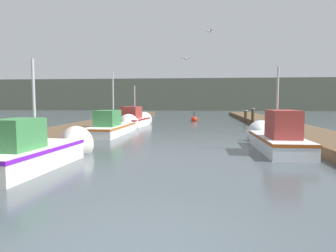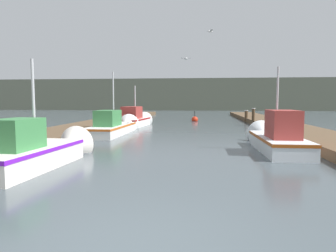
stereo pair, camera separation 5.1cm
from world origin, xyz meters
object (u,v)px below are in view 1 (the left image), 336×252
at_px(fishing_boat_2, 116,126).
at_px(mooring_piling_2, 253,117).
at_px(mooring_piling_1, 96,123).
at_px(channel_buoy, 194,120).
at_px(mooring_piling_0, 246,116).
at_px(fishing_boat_3, 135,119).
at_px(fishing_boat_0, 41,150).
at_px(fishing_boat_1, 275,137).
at_px(seagull_1, 186,59).
at_px(seagull_lead, 210,31).

bearing_deg(fishing_boat_2, mooring_piling_2, 35.47).
bearing_deg(mooring_piling_1, channel_buoy, 61.51).
distance_m(mooring_piling_0, mooring_piling_2, 3.71).
bearing_deg(mooring_piling_1, fishing_boat_3, 75.85).
bearing_deg(fishing_boat_0, mooring_piling_1, 102.68).
height_order(fishing_boat_3, mooring_piling_0, fishing_boat_3).
xyz_separation_m(mooring_piling_1, channel_buoy, (5.47, 10.09, -0.44)).
height_order(fishing_boat_3, channel_buoy, fishing_boat_3).
height_order(fishing_boat_1, mooring_piling_2, fishing_boat_1).
relative_size(mooring_piling_0, mooring_piling_1, 0.84).
xyz_separation_m(fishing_boat_1, mooring_piling_1, (-8.76, 4.73, 0.15)).
distance_m(fishing_boat_0, fishing_boat_3, 13.30).
bearing_deg(fishing_boat_0, mooring_piling_0, 68.73).
bearing_deg(channel_buoy, fishing_boat_0, -102.84).
distance_m(mooring_piling_1, seagull_1, 6.24).
distance_m(fishing_boat_1, channel_buoy, 15.17).
relative_size(fishing_boat_1, fishing_boat_3, 1.10).
xyz_separation_m(fishing_boat_1, fishing_boat_2, (-7.69, 4.91, -0.05)).
bearing_deg(fishing_boat_3, mooring_piling_0, 35.29).
xyz_separation_m(mooring_piling_2, seagull_lead, (-3.44, -5.70, 5.01)).
bearing_deg(mooring_piling_2, fishing_boat_0, -120.70).
height_order(fishing_boat_0, channel_buoy, fishing_boat_0).
relative_size(fishing_boat_2, mooring_piling_2, 4.75).
height_order(fishing_boat_0, mooring_piling_2, fishing_boat_0).
distance_m(fishing_boat_0, mooring_piling_0, 20.14).
xyz_separation_m(channel_buoy, seagull_1, (-0.38, -9.72, 4.03)).
relative_size(fishing_boat_1, mooring_piling_2, 4.00).
bearing_deg(fishing_boat_1, fishing_boat_2, 147.20).
relative_size(fishing_boat_3, mooring_piling_2, 3.62).
bearing_deg(mooring_piling_0, fishing_boat_2, -132.70).
distance_m(mooring_piling_1, seagull_lead, 8.18).
xyz_separation_m(fishing_boat_0, fishing_boat_1, (7.50, 3.69, 0.02)).
distance_m(fishing_boat_2, mooring_piling_2, 10.57).
xyz_separation_m(mooring_piling_2, channel_buoy, (-4.38, 4.03, -0.49)).
bearing_deg(mooring_piling_0, seagull_lead, -110.40).
distance_m(mooring_piling_2, seagull_1, 8.22).
height_order(mooring_piling_0, channel_buoy, mooring_piling_0).
xyz_separation_m(fishing_boat_0, mooring_piling_1, (-1.26, 8.42, 0.17)).
relative_size(mooring_piling_1, mooring_piling_2, 0.92).
relative_size(fishing_boat_1, channel_buoy, 4.83).
bearing_deg(fishing_boat_3, channel_buoy, 56.75).
height_order(fishing_boat_2, fishing_boat_3, fishing_boat_2).
bearing_deg(seagull_1, seagull_lead, 163.03).
height_order(fishing_boat_1, fishing_boat_2, fishing_boat_2).
bearing_deg(channel_buoy, seagull_lead, -84.48).
relative_size(fishing_boat_3, seagull_lead, 8.54).
height_order(fishing_boat_0, seagull_lead, seagull_lead).
bearing_deg(fishing_boat_2, seagull_lead, 3.57).
bearing_deg(channel_buoy, fishing_boat_1, -77.49).
xyz_separation_m(mooring_piling_0, channel_buoy, (-4.44, 0.32, -0.35)).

